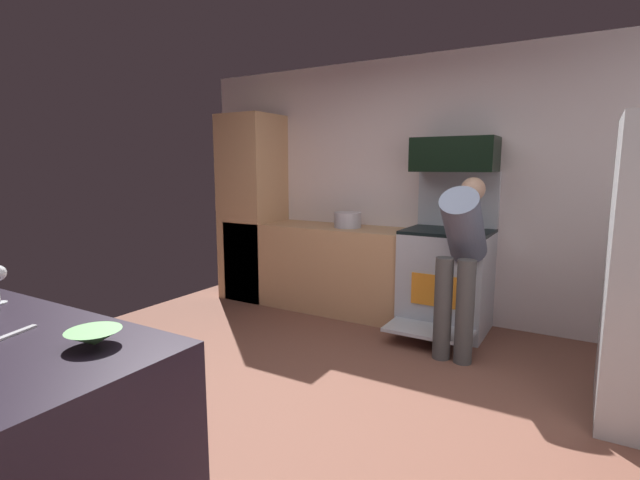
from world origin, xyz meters
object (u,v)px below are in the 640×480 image
at_px(oven_range, 446,277).
at_px(person_cook, 461,251).
at_px(stock_pot, 348,220).
at_px(mixing_bowl_prep, 94,338).
at_px(microwave, 455,155).

xyz_separation_m(oven_range, person_cook, (0.25, -0.53, 0.35)).
bearing_deg(person_cook, stock_pot, 157.24).
distance_m(oven_range, mixing_bowl_prep, 3.33).
xyz_separation_m(oven_range, mixing_bowl_prep, (-0.35, -3.29, 0.42)).
xyz_separation_m(mixing_bowl_prep, stock_pot, (-0.70, 3.30, 0.05)).
bearing_deg(person_cook, microwave, 111.87).
relative_size(person_cook, stock_pot, 5.12).
distance_m(microwave, mixing_bowl_prep, 3.47).
bearing_deg(stock_pot, mixing_bowl_prep, -78.03).
bearing_deg(mixing_bowl_prep, stock_pot, 101.97).
xyz_separation_m(oven_range, microwave, (-0.00, 0.09, 1.12)).
xyz_separation_m(person_cook, stock_pot, (-1.30, 0.54, 0.12)).
height_order(person_cook, mixing_bowl_prep, person_cook).
relative_size(oven_range, person_cook, 1.03).
xyz_separation_m(microwave, stock_pot, (-1.05, -0.08, -0.65)).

